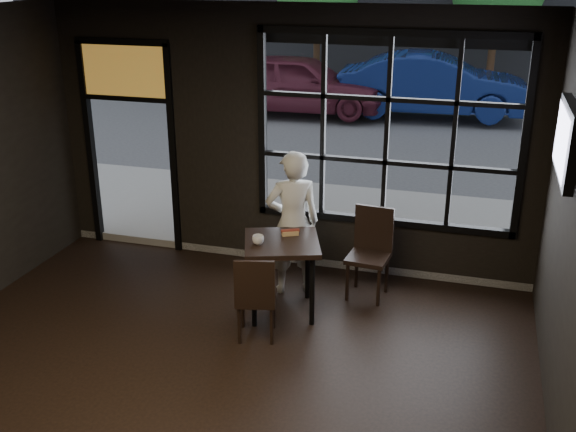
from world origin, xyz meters
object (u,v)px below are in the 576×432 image
(chair_near, at_px, (256,295))
(navy_car, at_px, (434,85))
(cafe_table, at_px, (282,276))
(man, at_px, (293,223))

(chair_near, xyz_separation_m, navy_car, (0.83, 10.74, 0.38))
(chair_near, bearing_deg, cafe_table, -113.54)
(cafe_table, height_order, man, man)
(man, relative_size, navy_car, 0.37)
(cafe_table, distance_m, chair_near, 0.58)
(cafe_table, bearing_deg, chair_near, -118.93)
(man, bearing_deg, navy_car, -119.59)
(cafe_table, xyz_separation_m, man, (-0.03, 0.52, 0.42))
(chair_near, bearing_deg, navy_car, -108.26)
(chair_near, bearing_deg, man, -107.56)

